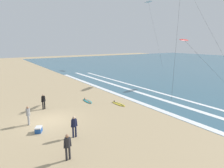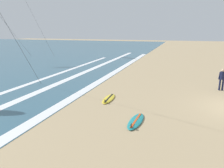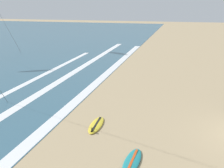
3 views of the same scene
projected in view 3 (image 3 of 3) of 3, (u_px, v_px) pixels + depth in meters
wave_foam_shoreline at (69, 107)px, 16.47m from camera, size 49.37×0.70×0.01m
wave_foam_mid_break at (25, 102)px, 17.29m from camera, size 52.14×0.65×0.01m
surfboard_near_water at (96, 125)px, 14.04m from camera, size 2.13×0.71×0.25m
surfboard_right_spare at (132, 162)px, 10.80m from camera, size 2.13×0.71×0.25m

